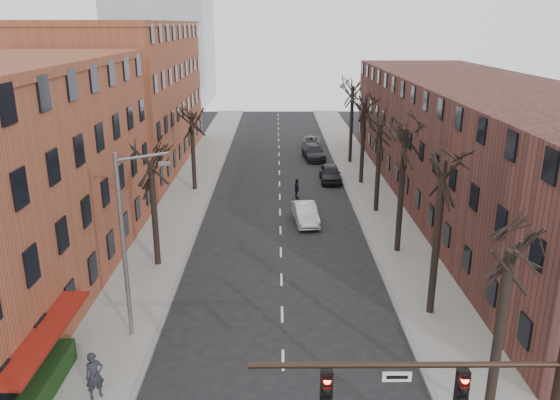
{
  "coord_description": "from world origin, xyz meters",
  "views": [
    {
      "loc": [
        -0.27,
        -12.84,
        14.25
      ],
      "look_at": [
        -0.06,
        18.76,
        4.0
      ],
      "focal_mm": 35.0,
      "sensor_mm": 36.0,
      "label": 1
    }
  ],
  "objects_px": {
    "parked_car_near": "(330,173)",
    "parked_car_mid": "(314,152)",
    "pedestrian_a": "(95,376)",
    "silver_sedan": "(305,213)"
  },
  "relations": [
    {
      "from": "parked_car_near",
      "to": "parked_car_mid",
      "type": "relative_size",
      "value": 0.9
    },
    {
      "from": "pedestrian_a",
      "to": "silver_sedan",
      "type": "bearing_deg",
      "value": 31.74
    },
    {
      "from": "parked_car_near",
      "to": "pedestrian_a",
      "type": "xyz_separation_m",
      "value": [
        -12.23,
        -31.48,
        0.34
      ]
    },
    {
      "from": "parked_car_near",
      "to": "pedestrian_a",
      "type": "bearing_deg",
      "value": -111.35
    },
    {
      "from": "parked_car_near",
      "to": "silver_sedan",
      "type": "bearing_deg",
      "value": -104.65
    },
    {
      "from": "silver_sedan",
      "to": "pedestrian_a",
      "type": "height_order",
      "value": "pedestrian_a"
    },
    {
      "from": "silver_sedan",
      "to": "pedestrian_a",
      "type": "bearing_deg",
      "value": -120.56
    },
    {
      "from": "parked_car_mid",
      "to": "pedestrian_a",
      "type": "relative_size",
      "value": 2.64
    },
    {
      "from": "parked_car_mid",
      "to": "parked_car_near",
      "type": "bearing_deg",
      "value": -89.24
    },
    {
      "from": "silver_sedan",
      "to": "parked_car_mid",
      "type": "bearing_deg",
      "value": 78.75
    }
  ]
}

